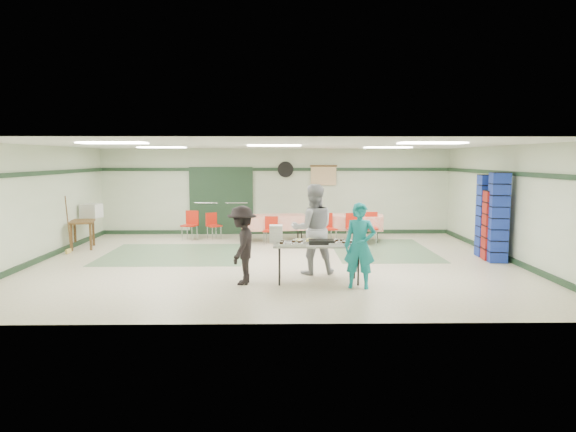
{
  "coord_description": "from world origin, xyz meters",
  "views": [
    {
      "loc": [
        0.13,
        -11.74,
        2.4
      ],
      "look_at": [
        0.31,
        -0.3,
        1.11
      ],
      "focal_mm": 32.0,
      "sensor_mm": 36.0,
      "label": 1
    }
  ],
  "objects_px": {
    "volunteer_grey": "(313,229)",
    "chair_loose_b": "(191,222)",
    "crate_stack_red": "(493,225)",
    "office_printer": "(91,211)",
    "chair_d": "(271,228)",
    "printer_table": "(82,224)",
    "volunteer_teal": "(360,246)",
    "chair_a": "(353,225)",
    "dining_table_b": "(274,222)",
    "serving_table": "(318,246)",
    "crate_stack_blue_a": "(486,216)",
    "chair_c": "(370,225)",
    "broom": "(68,224)",
    "volunteer_dark": "(242,245)",
    "crate_stack_blue_b": "(498,218)",
    "chair_b": "(327,225)",
    "chair_loose_a": "(213,223)",
    "dining_table_a": "(350,222)"
  },
  "relations": [
    {
      "from": "dining_table_a",
      "to": "chair_a",
      "type": "height_order",
      "value": "chair_a"
    },
    {
      "from": "volunteer_grey",
      "to": "volunteer_dark",
      "type": "height_order",
      "value": "volunteer_grey"
    },
    {
      "from": "chair_loose_a",
      "to": "crate_stack_blue_b",
      "type": "relative_size",
      "value": 0.38
    },
    {
      "from": "chair_c",
      "to": "crate_stack_blue_b",
      "type": "bearing_deg",
      "value": -39.35
    },
    {
      "from": "serving_table",
      "to": "dining_table_a",
      "type": "distance_m",
      "value": 5.11
    },
    {
      "from": "volunteer_dark",
      "to": "crate_stack_blue_a",
      "type": "height_order",
      "value": "crate_stack_blue_a"
    },
    {
      "from": "dining_table_b",
      "to": "crate_stack_red",
      "type": "height_order",
      "value": "crate_stack_red"
    },
    {
      "from": "volunteer_grey",
      "to": "chair_loose_b",
      "type": "bearing_deg",
      "value": -59.41
    },
    {
      "from": "volunteer_dark",
      "to": "broom",
      "type": "bearing_deg",
      "value": -118.05
    },
    {
      "from": "crate_stack_red",
      "to": "office_printer",
      "type": "relative_size",
      "value": 3.36
    },
    {
      "from": "dining_table_a",
      "to": "chair_c",
      "type": "height_order",
      "value": "chair_c"
    },
    {
      "from": "serving_table",
      "to": "crate_stack_red",
      "type": "xyz_separation_m",
      "value": [
        4.29,
        2.13,
        0.11
      ]
    },
    {
      "from": "chair_c",
      "to": "chair_d",
      "type": "distance_m",
      "value": 2.77
    },
    {
      "from": "crate_stack_blue_b",
      "to": "chair_b",
      "type": "bearing_deg",
      "value": 145.82
    },
    {
      "from": "volunteer_dark",
      "to": "chair_b",
      "type": "relative_size",
      "value": 1.73
    },
    {
      "from": "volunteer_teal",
      "to": "crate_stack_blue_b",
      "type": "height_order",
      "value": "crate_stack_blue_b"
    },
    {
      "from": "chair_b",
      "to": "chair_c",
      "type": "relative_size",
      "value": 0.96
    },
    {
      "from": "volunteer_grey",
      "to": "volunteer_dark",
      "type": "distance_m",
      "value": 1.66
    },
    {
      "from": "chair_c",
      "to": "chair_loose_a",
      "type": "xyz_separation_m",
      "value": [
        -4.52,
        1.02,
        -0.08
      ]
    },
    {
      "from": "chair_a",
      "to": "broom",
      "type": "bearing_deg",
      "value": -173.54
    },
    {
      "from": "chair_d",
      "to": "office_printer",
      "type": "bearing_deg",
      "value": -170.96
    },
    {
      "from": "volunteer_dark",
      "to": "office_printer",
      "type": "distance_m",
      "value": 6.52
    },
    {
      "from": "chair_c",
      "to": "broom",
      "type": "xyz_separation_m",
      "value": [
        -7.87,
        -1.24,
        0.2
      ]
    },
    {
      "from": "volunteer_grey",
      "to": "crate_stack_blue_b",
      "type": "bearing_deg",
      "value": -171.36
    },
    {
      "from": "dining_table_a",
      "to": "chair_b",
      "type": "bearing_deg",
      "value": -131.61
    },
    {
      "from": "crate_stack_blue_a",
      "to": "broom",
      "type": "relative_size",
      "value": 1.39
    },
    {
      "from": "dining_table_b",
      "to": "chair_loose_a",
      "type": "height_order",
      "value": "chair_loose_a"
    },
    {
      "from": "chair_d",
      "to": "crate_stack_blue_a",
      "type": "distance_m",
      "value": 5.61
    },
    {
      "from": "chair_b",
      "to": "chair_c",
      "type": "height_order",
      "value": "chair_c"
    },
    {
      "from": "chair_c",
      "to": "dining_table_a",
      "type": "bearing_deg",
      "value": 137.2
    },
    {
      "from": "volunteer_grey",
      "to": "chair_a",
      "type": "relative_size",
      "value": 2.15
    },
    {
      "from": "dining_table_a",
      "to": "chair_d",
      "type": "height_order",
      "value": "chair_d"
    },
    {
      "from": "crate_stack_blue_a",
      "to": "crate_stack_red",
      "type": "relative_size",
      "value": 1.22
    },
    {
      "from": "volunteer_grey",
      "to": "crate_stack_red",
      "type": "distance_m",
      "value": 4.56
    },
    {
      "from": "printer_table",
      "to": "serving_table",
      "type": "bearing_deg",
      "value": -47.2
    },
    {
      "from": "crate_stack_blue_a",
      "to": "office_printer",
      "type": "height_order",
      "value": "crate_stack_blue_a"
    },
    {
      "from": "printer_table",
      "to": "dining_table_a",
      "type": "bearing_deg",
      "value": -6.04
    },
    {
      "from": "volunteer_teal",
      "to": "office_printer",
      "type": "relative_size",
      "value": 3.24
    },
    {
      "from": "volunteer_grey",
      "to": "chair_d",
      "type": "xyz_separation_m",
      "value": [
        -0.94,
        3.64,
        -0.46
      ]
    },
    {
      "from": "dining_table_a",
      "to": "crate_stack_blue_a",
      "type": "xyz_separation_m",
      "value": [
        3.0,
        -2.38,
        0.43
      ]
    },
    {
      "from": "office_printer",
      "to": "chair_c",
      "type": "bearing_deg",
      "value": 9.91
    },
    {
      "from": "volunteer_teal",
      "to": "chair_b",
      "type": "distance_m",
      "value": 4.86
    },
    {
      "from": "crate_stack_blue_a",
      "to": "office_printer",
      "type": "xyz_separation_m",
      "value": [
        -10.3,
        1.98,
        -0.06
      ]
    },
    {
      "from": "crate_stack_blue_a",
      "to": "crate_stack_red",
      "type": "xyz_separation_m",
      "value": [
        0.0,
        -0.43,
        -0.18
      ]
    },
    {
      "from": "chair_d",
      "to": "crate_stack_blue_a",
      "type": "bearing_deg",
      "value": -7.91
    },
    {
      "from": "chair_loose_a",
      "to": "crate_stack_blue_b",
      "type": "xyz_separation_m",
      "value": [
        7.03,
        -3.55,
        0.56
      ]
    },
    {
      "from": "crate_stack_red",
      "to": "printer_table",
      "type": "bearing_deg",
      "value": 170.52
    },
    {
      "from": "office_printer",
      "to": "broom",
      "type": "distance_m",
      "value": 1.42
    },
    {
      "from": "chair_loose_b",
      "to": "crate_stack_blue_a",
      "type": "height_order",
      "value": "crate_stack_blue_a"
    },
    {
      "from": "dining_table_b",
      "to": "chair_a",
      "type": "bearing_deg",
      "value": -22.5
    }
  ]
}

